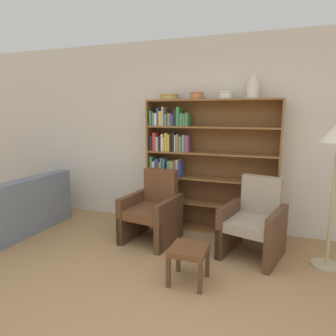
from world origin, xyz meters
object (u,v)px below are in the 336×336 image
(bowl_brass, at_px, (197,95))
(couch, at_px, (16,211))
(bookshelf, at_px, (196,165))
(armchair_cushioned, at_px, (254,223))
(bowl_olive, at_px, (170,96))
(footstool, at_px, (189,254))
(vase_tall, at_px, (253,89))
(bowl_terracotta, at_px, (226,95))
(armchair_leather, at_px, (153,211))

(bowl_brass, bearing_deg, couch, -159.02)
(bowl_brass, height_order, couch, bowl_brass)
(bookshelf, bearing_deg, armchair_cushioned, -34.36)
(armchair_cushioned, bearing_deg, couch, 21.10)
(bowl_olive, xyz_separation_m, couch, (-2.07, -0.95, -1.65))
(bowl_brass, xyz_separation_m, couch, (-2.47, -0.95, -1.66))
(bookshelf, distance_m, bowl_brass, 0.98)
(armchair_cushioned, relative_size, footstool, 2.49)
(vase_tall, bearing_deg, footstool, -106.73)
(bookshelf, xyz_separation_m, couch, (-2.47, -0.96, -0.68))
(bowl_brass, distance_m, bowl_terracotta, 0.40)
(bowl_brass, relative_size, couch, 0.13)
(armchair_leather, relative_size, armchair_cushioned, 1.00)
(armchair_cushioned, bearing_deg, bowl_olive, -9.58)
(armchair_cushioned, bearing_deg, footstool, 71.15)
(couch, xyz_separation_m, footstool, (2.78, -0.49, 0.02))
(vase_tall, height_order, armchair_cushioned, vase_tall)
(armchair_leather, height_order, footstool, armchair_leather)
(footstool, bearing_deg, bowl_terracotta, 86.67)
(bookshelf, bearing_deg, footstool, -78.00)
(footstool, bearing_deg, armchair_leather, 131.17)
(bowl_olive, distance_m, bowl_brass, 0.40)
(footstool, bearing_deg, bookshelf, 102.00)
(armchair_cushioned, bearing_deg, bowl_terracotta, -35.42)
(bookshelf, height_order, couch, bookshelf)
(bowl_terracotta, height_order, armchair_cushioned, bowl_terracotta)
(couch, bearing_deg, bowl_brass, -66.81)
(bowl_olive, xyz_separation_m, armchair_cushioned, (1.29, -0.59, -1.53))
(bookshelf, xyz_separation_m, armchair_cushioned, (0.88, -0.60, -0.55))
(bowl_olive, height_order, armchair_cushioned, bowl_olive)
(bowl_brass, bearing_deg, bowl_terracotta, 0.00)
(couch, bearing_deg, footstool, -97.87)
(bowl_terracotta, relative_size, armchair_leather, 0.23)
(bowl_terracotta, relative_size, footstool, 0.58)
(bookshelf, bearing_deg, bowl_terracotta, -1.65)
(bowl_olive, xyz_separation_m, armchair_leather, (-0.03, -0.59, -1.53))
(vase_tall, xyz_separation_m, couch, (-3.21, -0.95, -1.73))
(couch, bearing_deg, bookshelf, -66.63)
(couch, distance_m, armchair_cushioned, 3.37)
(bowl_terracotta, bearing_deg, vase_tall, 0.00)
(bowl_brass, height_order, bowl_terracotta, same)
(bowl_olive, distance_m, vase_tall, 1.15)
(bowl_terracotta, xyz_separation_m, armchair_leather, (-0.83, -0.59, -1.54))
(bowl_brass, distance_m, footstool, 2.20)
(bookshelf, distance_m, vase_tall, 1.29)
(bowl_terracotta, height_order, vase_tall, vase_tall)
(bowl_brass, relative_size, armchair_cushioned, 0.21)
(couch, relative_size, armchair_cushioned, 1.59)
(bookshelf, height_order, bowl_terracotta, bowl_terracotta)
(bowl_brass, relative_size, vase_tall, 0.68)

